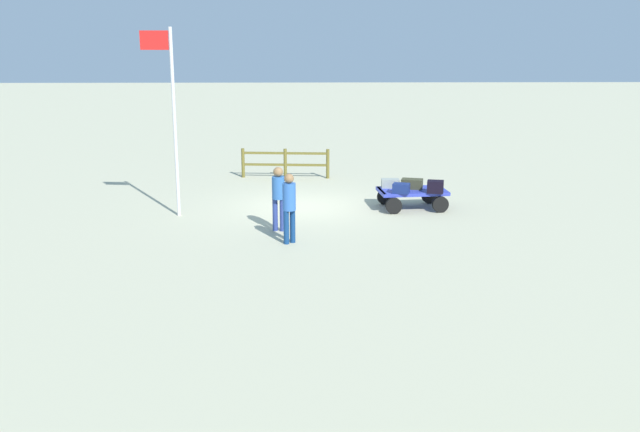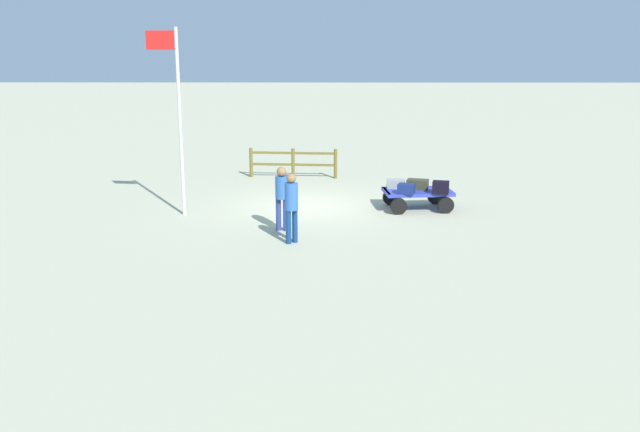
{
  "view_description": "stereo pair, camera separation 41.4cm",
  "coord_description": "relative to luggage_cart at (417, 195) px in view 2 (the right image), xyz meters",
  "views": [
    {
      "loc": [
        -0.07,
        21.37,
        5.09
      ],
      "look_at": [
        -0.39,
        6.0,
        1.22
      ],
      "focal_mm": 40.22,
      "sensor_mm": 36.0,
      "label": 1
    },
    {
      "loc": [
        -0.49,
        21.38,
        5.09
      ],
      "look_at": [
        -0.39,
        6.0,
        1.22
      ],
      "focal_mm": 40.22,
      "sensor_mm": 36.0,
      "label": 2
    }
  ],
  "objects": [
    {
      "name": "ground_plane",
      "position": [
        3.28,
        -0.29,
        -0.44
      ],
      "size": [
        120.0,
        120.0,
        0.0
      ],
      "primitive_type": "plane",
      "color": "#B3B191"
    },
    {
      "name": "suitcase_grey",
      "position": [
        -0.03,
        -0.14,
        0.29
      ],
      "size": [
        0.71,
        0.55,
        0.29
      ],
      "color": "#383925",
      "rests_on": "luggage_cart"
    },
    {
      "name": "suitcase_olive",
      "position": [
        0.61,
        -0.32,
        0.27
      ],
      "size": [
        0.55,
        0.4,
        0.26
      ],
      "color": "gray",
      "rests_on": "luggage_cart"
    },
    {
      "name": "flagpole",
      "position": [
        6.98,
        0.75,
        2.66
      ],
      "size": [
        0.9,
        0.13,
        5.33
      ],
      "color": "silver",
      "rests_on": "ground"
    },
    {
      "name": "worker_lead",
      "position": [
        3.93,
        2.48,
        0.59
      ],
      "size": [
        0.41,
        0.41,
        1.74
      ],
      "color": "navy",
      "rests_on": "ground"
    },
    {
      "name": "luggage_cart",
      "position": [
        0.0,
        0.0,
        0.0
      ],
      "size": [
        2.13,
        1.53,
        0.59
      ],
      "color": "#2F3CAE",
      "rests_on": "ground"
    },
    {
      "name": "wooden_fence",
      "position": [
        3.95,
        -4.92,
        0.17
      ],
      "size": [
        3.24,
        0.37,
        1.08
      ],
      "color": "brown",
      "rests_on": "ground"
    },
    {
      "name": "suitcase_tan",
      "position": [
        -0.63,
        0.45,
        0.32
      ],
      "size": [
        0.55,
        0.49,
        0.36
      ],
      "color": "black",
      "rests_on": "luggage_cart"
    },
    {
      "name": "suitcase_navy",
      "position": [
        0.38,
        0.49,
        0.28
      ],
      "size": [
        0.56,
        0.49,
        0.28
      ],
      "color": "navy",
      "rests_on": "luggage_cart"
    },
    {
      "name": "worker_trailing",
      "position": [
        3.62,
        3.68,
        0.6
      ],
      "size": [
        0.46,
        0.46,
        1.79
      ],
      "color": "navy",
      "rests_on": "ground"
    }
  ]
}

